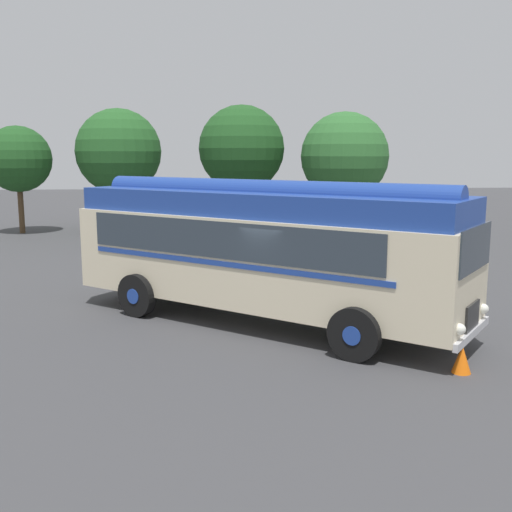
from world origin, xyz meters
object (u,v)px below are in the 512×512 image
Objects in this scene: car_mid_left at (223,229)px; car_mid_right at (290,228)px; vintage_bus at (261,246)px; traffic_cone at (462,359)px; car_near_left at (159,229)px.

car_mid_right is (3.00, 0.23, 0.00)m from car_mid_left.
vintage_bus is at bearing -100.58° from car_mid_right.
car_mid_left is 7.82× the size of traffic_cone.
traffic_cone is (7.05, -16.02, -0.57)m from car_near_left.
vintage_bus is at bearing -73.91° from car_near_left.
car_near_left is 17.51m from traffic_cone.
vintage_bus is 5.37m from traffic_cone.
car_near_left is at bearing 113.75° from traffic_cone.
car_mid_left is at bearing -175.57° from car_mid_right.
vintage_bus is 2.20× the size of car_mid_left.
car_near_left and car_mid_left have the same top height.
car_near_left is at bearing 106.09° from vintage_bus.
car_near_left is 5.83m from car_mid_right.
car_mid_left is (2.83, -0.29, 0.00)m from car_near_left.
car_mid_left is at bearing 105.03° from traffic_cone.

